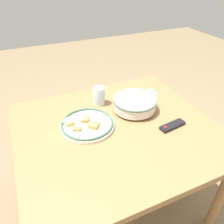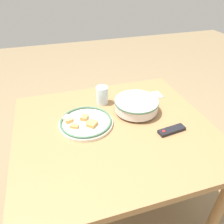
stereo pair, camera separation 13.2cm
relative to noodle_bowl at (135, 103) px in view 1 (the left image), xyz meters
The scene contains 7 objects.
ground_plane 0.78m from the noodle_bowl, 33.41° to the left, with size 8.00×8.00×0.00m, color #7F6B4C.
dining_table 0.25m from the noodle_bowl, 33.41° to the left, with size 1.13×1.01×0.70m.
noodle_bowl is the anchor object (origin of this frame).
food_plate 0.34m from the noodle_bowl, ahead, with size 0.32×0.32×0.04m.
tv_remote 0.28m from the noodle_bowl, 115.42° to the left, with size 0.17×0.07×0.02m.
drinking_glass 0.24m from the noodle_bowl, 41.50° to the right, with size 0.08×0.08×0.12m.
folded_napkin 0.24m from the noodle_bowl, 141.94° to the right, with size 0.13×0.09×0.01m.
Camera 1 is at (0.42, 0.89, 1.50)m, focal length 35.00 mm.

